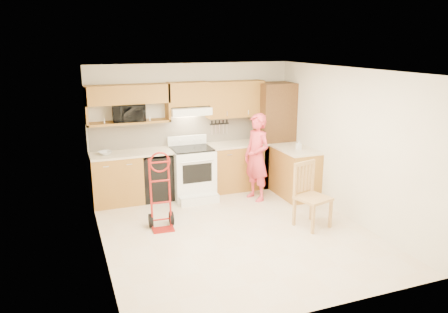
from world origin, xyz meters
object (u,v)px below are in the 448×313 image
hand_truck (161,195)px  microwave (129,113)px  range (193,169)px  person (257,157)px  dining_chair (313,196)px

hand_truck → microwave: bearing=101.0°
range → hand_truck: 1.49m
person → dining_chair: 1.54m
microwave → range: (1.09, -0.35, -1.08)m
range → person: 1.22m
range → person: bearing=-24.9°
person → dining_chair: person is taller
person → hand_truck: 2.10m
person → hand_truck: person is taller
microwave → dining_chair: microwave is taller
dining_chair → range: bearing=109.6°
range → dining_chair: bearing=-54.9°
person → dining_chair: size_ratio=1.57×
hand_truck → dining_chair: 2.41m
microwave → person: 2.48m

